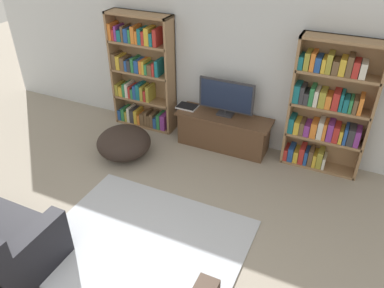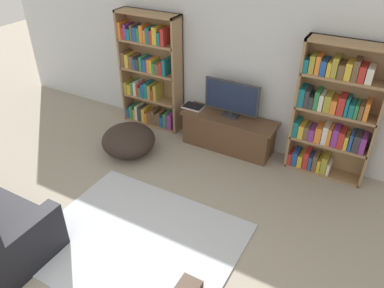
# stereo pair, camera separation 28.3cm
# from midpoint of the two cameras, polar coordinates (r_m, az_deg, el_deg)

# --- Properties ---
(wall_back) EXTENTS (8.80, 0.06, 2.60)m
(wall_back) POSITION_cam_midpoint_polar(r_m,az_deg,el_deg) (5.55, 8.87, 12.25)
(wall_back) COLOR silver
(wall_back) RESTS_ON ground_plane
(bookshelf_left) EXTENTS (1.05, 0.30, 1.87)m
(bookshelf_left) POSITION_cam_midpoint_polar(r_m,az_deg,el_deg) (6.18, -5.08, 10.60)
(bookshelf_left) COLOR #93704C
(bookshelf_left) RESTS_ON ground_plane
(bookshelf_right) EXTENTS (1.05, 0.30, 1.87)m
(bookshelf_right) POSITION_cam_midpoint_polar(r_m,az_deg,el_deg) (5.26, 22.16, 4.29)
(bookshelf_right) COLOR #93704C
(bookshelf_right) RESTS_ON ground_plane
(tv_stand) EXTENTS (1.44, 0.46, 0.53)m
(tv_stand) POSITION_cam_midpoint_polar(r_m,az_deg,el_deg) (5.75, 6.96, 1.71)
(tv_stand) COLOR brown
(tv_stand) RESTS_ON ground_plane
(television) EXTENTS (0.84, 0.16, 0.55)m
(television) POSITION_cam_midpoint_polar(r_m,az_deg,el_deg) (5.52, 7.54, 6.90)
(television) COLOR #2D2D33
(television) RESTS_ON tv_stand
(laptop) EXTENTS (0.32, 0.23, 0.03)m
(laptop) POSITION_cam_midpoint_polar(r_m,az_deg,el_deg) (5.86, 1.60, 5.71)
(laptop) COLOR silver
(laptop) RESTS_ON tv_stand
(area_rug) EXTENTS (2.20, 1.81, 0.02)m
(area_rug) POSITION_cam_midpoint_polar(r_m,az_deg,el_deg) (4.37, -6.54, -14.60)
(area_rug) COLOR #B2B7C1
(area_rug) RESTS_ON ground_plane
(beanbag_ottoman) EXTENTS (0.80, 0.80, 0.45)m
(beanbag_ottoman) POSITION_cam_midpoint_polar(r_m,az_deg,el_deg) (5.66, -8.23, 0.57)
(beanbag_ottoman) COLOR #2D231E
(beanbag_ottoman) RESTS_ON ground_plane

